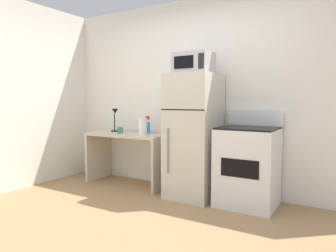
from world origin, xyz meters
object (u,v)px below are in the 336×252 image
object	(u,v)px
coffee_mug	(120,130)
oven_range	(248,166)
desk_lamp	(115,116)
microwave	(194,63)
spray_bottle	(148,127)
refrigerator	(194,136)
paper_towel_roll	(143,127)
desk	(128,148)

from	to	relation	value
coffee_mug	oven_range	bearing A→B (deg)	1.71
desk_lamp	microwave	xyz separation A→B (m)	(1.39, -0.13, 0.70)
microwave	oven_range	size ratio (longest dim) A/B	0.42
spray_bottle	refrigerator	world-z (taller)	refrigerator
refrigerator	microwave	xyz separation A→B (m)	(0.00, -0.02, 0.91)
desk_lamp	coffee_mug	bearing A→B (deg)	-33.29
spray_bottle	paper_towel_roll	world-z (taller)	spray_bottle
paper_towel_roll	microwave	bearing A→B (deg)	2.96
desk_lamp	coffee_mug	distance (m)	0.33
paper_towel_roll	oven_range	world-z (taller)	oven_range
desk	oven_range	distance (m)	1.78
spray_bottle	microwave	world-z (taller)	microwave
spray_bottle	paper_towel_roll	size ratio (longest dim) A/B	1.04
refrigerator	microwave	bearing A→B (deg)	-89.68
desk_lamp	oven_range	world-z (taller)	desk_lamp
desk	refrigerator	distance (m)	1.12
desk	oven_range	size ratio (longest dim) A/B	1.12
spray_bottle	oven_range	size ratio (longest dim) A/B	0.23
desk	refrigerator	size ratio (longest dim) A/B	0.79
paper_towel_roll	refrigerator	world-z (taller)	refrigerator
coffee_mug	paper_towel_roll	xyz separation A→B (m)	(0.42, -0.03, 0.07)
spray_bottle	desk	bearing A→B (deg)	-151.24
refrigerator	oven_range	xyz separation A→B (m)	(0.69, 0.02, -0.31)
desk	refrigerator	bearing A→B (deg)	-2.67
microwave	oven_range	world-z (taller)	microwave
microwave	oven_range	distance (m)	1.40
coffee_mug	paper_towel_roll	bearing A→B (deg)	-3.61
paper_towel_roll	spray_bottle	bearing A→B (deg)	109.63
coffee_mug	desk	bearing A→B (deg)	46.28
desk	desk_lamp	size ratio (longest dim) A/B	3.49
desk	microwave	world-z (taller)	microwave
desk_lamp	microwave	size ratio (longest dim) A/B	0.77
oven_range	coffee_mug	bearing A→B (deg)	-178.29
desk_lamp	spray_bottle	distance (m)	0.58
desk	paper_towel_roll	bearing A→B (deg)	-17.93
desk	desk_lamp	distance (m)	0.55
spray_bottle	oven_range	world-z (taller)	oven_range
desk	oven_range	xyz separation A→B (m)	(1.78, -0.03, -0.06)
desk	paper_towel_roll	world-z (taller)	paper_towel_roll
coffee_mug	refrigerator	xyz separation A→B (m)	(1.17, 0.03, -0.02)
refrigerator	oven_range	world-z (taller)	refrigerator
paper_towel_roll	microwave	world-z (taller)	microwave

